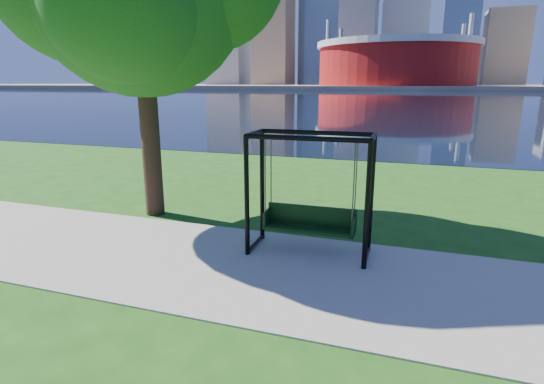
% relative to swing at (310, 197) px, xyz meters
% --- Properties ---
extents(ground, '(900.00, 900.00, 0.00)m').
position_rel_swing_xyz_m(ground, '(-0.60, -0.63, -1.23)').
color(ground, '#1E5114').
rests_on(ground, ground).
extents(path, '(120.00, 4.00, 0.03)m').
position_rel_swing_xyz_m(path, '(-0.60, -1.13, -1.22)').
color(path, '#9E937F').
rests_on(path, ground).
extents(river, '(900.00, 180.00, 0.02)m').
position_rel_swing_xyz_m(river, '(-0.60, 101.37, -1.22)').
color(river, black).
rests_on(river, ground).
extents(far_bank, '(900.00, 228.00, 2.00)m').
position_rel_swing_xyz_m(far_bank, '(-0.60, 305.37, -0.23)').
color(far_bank, '#937F60').
rests_on(far_bank, ground).
extents(stadium, '(83.00, 83.00, 32.00)m').
position_rel_swing_xyz_m(stadium, '(-10.60, 234.37, 12.99)').
color(stadium, maroon).
rests_on(stadium, far_bank).
extents(skyline, '(392.00, 66.00, 96.50)m').
position_rel_swing_xyz_m(skyline, '(-4.87, 318.76, 34.66)').
color(skyline, gray).
rests_on(skyline, far_bank).
extents(swing, '(2.52, 1.14, 2.55)m').
position_rel_swing_xyz_m(swing, '(0.00, 0.00, 0.00)').
color(swing, black).
rests_on(swing, ground).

